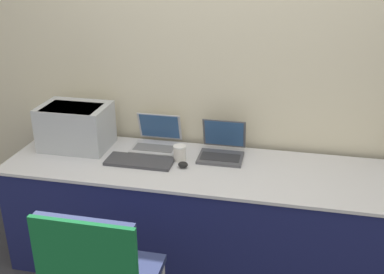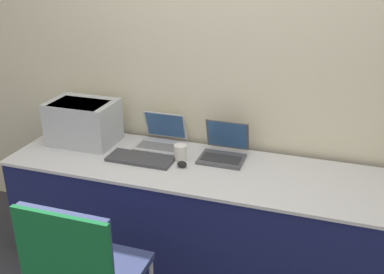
% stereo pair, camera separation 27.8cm
% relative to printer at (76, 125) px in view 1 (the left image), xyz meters
% --- Properties ---
extents(wall_back, '(8.00, 0.05, 2.60)m').
position_rel_printer_xyz_m(wall_back, '(0.95, 0.30, 0.39)').
color(wall_back, beige).
rests_on(wall_back, ground_plane).
extents(table, '(2.61, 0.69, 0.75)m').
position_rel_printer_xyz_m(table, '(0.95, -0.11, -0.53)').
color(table, '#191E51').
rests_on(table, ground_plane).
extents(printer, '(0.45, 0.32, 0.30)m').
position_rel_printer_xyz_m(printer, '(0.00, 0.00, 0.00)').
color(printer, '#B2B7BC').
rests_on(printer, table).
extents(laptop_left, '(0.30, 0.28, 0.22)m').
position_rel_printer_xyz_m(laptop_left, '(0.53, 0.11, -0.11)').
color(laptop_left, '#B7B7BC').
rests_on(laptop_left, table).
extents(laptop_right, '(0.29, 0.29, 0.23)m').
position_rel_printer_xyz_m(laptop_right, '(0.99, 0.07, -0.11)').
color(laptop_right, '#4C4C51').
rests_on(laptop_right, table).
extents(external_keyboard, '(0.43, 0.18, 0.02)m').
position_rel_printer_xyz_m(external_keyboard, '(0.49, -0.15, -0.15)').
color(external_keyboard, '#3D3D42').
rests_on(external_keyboard, table).
extents(coffee_cup, '(0.08, 0.08, 0.10)m').
position_rel_printer_xyz_m(coffee_cup, '(0.74, -0.06, -0.11)').
color(coffee_cup, white).
rests_on(coffee_cup, table).
extents(mouse, '(0.06, 0.05, 0.04)m').
position_rel_printer_xyz_m(mouse, '(0.78, -0.15, -0.14)').
color(mouse, black).
rests_on(mouse, table).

